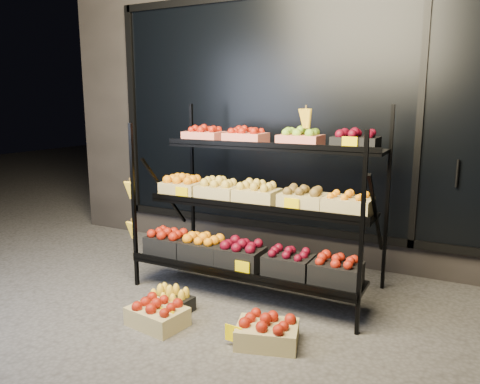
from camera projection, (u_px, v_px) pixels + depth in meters
The scene contains 8 objects.
ground at pixel (224, 315), 3.75m from camera, with size 24.00×24.00×0.00m, color #514F4C.
building at pixel (327, 96), 5.67m from camera, with size 6.00×2.08×3.50m.
display_rack at pixel (255, 205), 4.13m from camera, with size 2.18×1.02×1.74m.
tag_floor_a at pixel (168, 322), 3.50m from camera, with size 0.13×0.01×0.12m, color #E6C300.
tag_floor_b at pixel (233, 339), 3.25m from camera, with size 0.13×0.01×0.12m, color #E6C300.
floor_crate_left at pixel (157, 313), 3.56m from camera, with size 0.46×0.37×0.21m.
floor_crate_midleft at pixel (170, 301), 3.81m from camera, with size 0.37×0.29×0.18m.
floor_crate_midright at pixel (267, 331), 3.28m from camera, with size 0.50×0.42×0.21m.
Camera 1 is at (1.72, -3.04, 1.69)m, focal length 35.00 mm.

